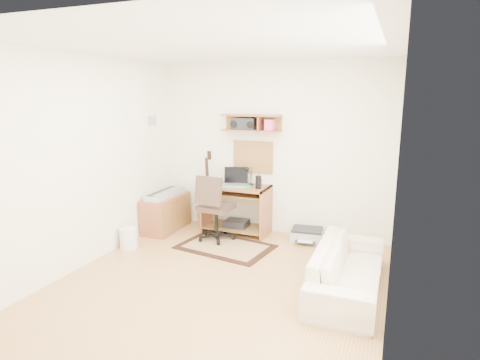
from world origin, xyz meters
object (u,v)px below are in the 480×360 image
at_px(cabinet, 166,213).
at_px(printer, 307,235).
at_px(task_chair, 216,207).
at_px(desk, 236,209).
at_px(sofa, 349,261).

relative_size(cabinet, printer, 1.98).
bearing_deg(task_chair, printer, 25.48).
distance_m(desk, sofa, 2.28).
relative_size(task_chair, sofa, 0.58).
bearing_deg(task_chair, desk, 74.07).
relative_size(desk, task_chair, 0.99).
height_order(cabinet, printer, cabinet).
bearing_deg(task_chair, sofa, -19.33).
bearing_deg(cabinet, task_chair, -8.22).
distance_m(printer, sofa, 1.59).
bearing_deg(sofa, cabinet, 70.49).
height_order(cabinet, sofa, sofa).
bearing_deg(printer, desk, 177.92).
relative_size(desk, printer, 2.20).
relative_size(cabinet, sofa, 0.52).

